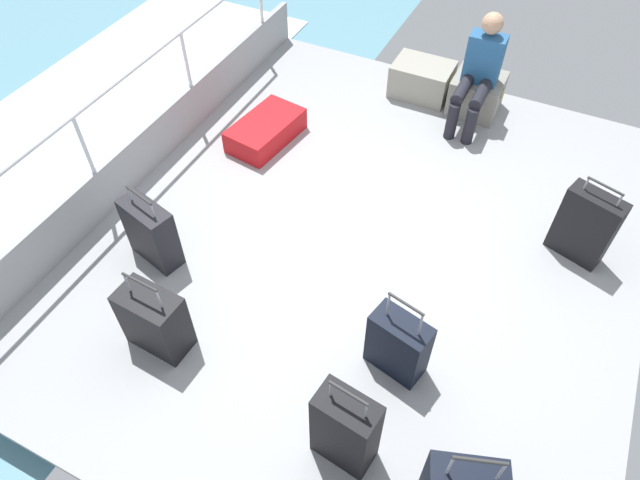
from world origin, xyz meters
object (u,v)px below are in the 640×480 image
(passenger_seated, at_px, (479,70))
(suitcase_2, at_px, (266,130))
(suitcase_4, at_px, (585,226))
(suitcase_0, at_px, (155,320))
(suitcase_1, at_px, (151,233))
(suitcase_6, at_px, (398,345))
(cargo_crate_0, at_px, (422,79))
(suitcase_5, at_px, (345,429))
(cargo_crate_1, at_px, (476,94))

(passenger_seated, height_order, suitcase_2, passenger_seated)
(passenger_seated, distance_m, suitcase_4, 1.90)
(suitcase_0, height_order, suitcase_1, suitcase_0)
(suitcase_2, distance_m, suitcase_6, 2.72)
(cargo_crate_0, relative_size, suitcase_6, 0.87)
(suitcase_1, distance_m, suitcase_5, 2.19)
(cargo_crate_0, relative_size, suitcase_5, 0.80)
(suitcase_1, relative_size, suitcase_6, 0.94)
(suitcase_1, distance_m, suitcase_2, 1.71)
(suitcase_4, relative_size, suitcase_5, 0.94)
(cargo_crate_1, relative_size, suitcase_4, 0.70)
(cargo_crate_0, bearing_deg, cargo_crate_1, -2.69)
(suitcase_0, xyz_separation_m, suitcase_1, (-0.52, 0.65, 0.01))
(cargo_crate_1, bearing_deg, suitcase_0, -108.44)
(suitcase_1, bearing_deg, cargo_crate_1, 60.28)
(cargo_crate_0, xyz_separation_m, suitcase_1, (-1.16, -3.12, 0.10))
(suitcase_0, distance_m, suitcase_5, 1.53)
(cargo_crate_0, xyz_separation_m, cargo_crate_1, (0.60, -0.03, 0.01))
(suitcase_5, bearing_deg, cargo_crate_1, 94.01)
(passenger_seated, height_order, suitcase_6, passenger_seated)
(suitcase_1, bearing_deg, suitcase_5, -21.45)
(suitcase_6, bearing_deg, suitcase_1, 177.75)
(suitcase_1, bearing_deg, suitcase_6, -2.25)
(cargo_crate_1, distance_m, passenger_seated, 0.42)
(cargo_crate_1, height_order, suitcase_0, suitcase_0)
(suitcase_1, distance_m, suitcase_4, 3.41)
(suitcase_0, xyz_separation_m, suitcase_6, (1.59, 0.56, -0.01))
(cargo_crate_1, height_order, suitcase_1, suitcase_1)
(passenger_seated, xyz_separation_m, suitcase_0, (-1.25, -3.56, -0.30))
(cargo_crate_0, relative_size, passenger_seated, 0.60)
(cargo_crate_0, bearing_deg, passenger_seated, -19.30)
(passenger_seated, xyz_separation_m, suitcase_6, (0.34, -2.99, -0.31))
(passenger_seated, height_order, suitcase_4, passenger_seated)
(suitcase_1, bearing_deg, suitcase_0, -51.36)
(suitcase_0, distance_m, suitcase_6, 1.68)
(passenger_seated, bearing_deg, suitcase_4, -47.04)
(suitcase_4, bearing_deg, suitcase_6, -120.44)
(cargo_crate_0, height_order, suitcase_0, suitcase_0)
(suitcase_0, relative_size, suitcase_5, 0.89)
(suitcase_1, bearing_deg, passenger_seated, 58.76)
(cargo_crate_1, xyz_separation_m, suitcase_6, (0.34, -3.17, 0.07))
(passenger_seated, distance_m, suitcase_1, 3.41)
(cargo_crate_1, bearing_deg, suitcase_6, -83.90)
(suitcase_4, xyz_separation_m, suitcase_5, (-1.01, -2.33, 0.01))
(passenger_seated, relative_size, suitcase_0, 1.52)
(cargo_crate_1, relative_size, suitcase_2, 0.63)
(suitcase_4, bearing_deg, passenger_seated, 132.96)
(suitcase_6, bearing_deg, passenger_seated, 96.47)
(cargo_crate_0, height_order, passenger_seated, passenger_seated)
(passenger_seated, bearing_deg, suitcase_0, -109.32)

